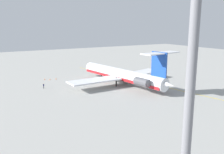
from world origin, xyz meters
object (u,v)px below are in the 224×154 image
object	(u,v)px
safety_cone_wingtip	(50,79)
main_jetliner	(124,75)
ground_crew_near_tail	(107,69)
light_mast	(188,118)
ground_crew_near_nose	(44,85)
safety_cone_nose	(56,79)
safety_cone_tail	(45,79)

from	to	relation	value
safety_cone_wingtip	main_jetliner	bearing A→B (deg)	-136.01
ground_crew_near_tail	light_mast	distance (m)	100.53
ground_crew_near_nose	light_mast	xyz separation A→B (m)	(-72.57, 8.28, 14.31)
ground_crew_near_tail	safety_cone_nose	xyz separation A→B (m)	(-5.16, 26.53, -0.83)
main_jetliner	safety_cone_nose	distance (m)	29.02
ground_crew_near_tail	main_jetliner	bearing A→B (deg)	-124.25
ground_crew_near_tail	light_mast	xyz separation A→B (m)	(-89.70, 43.07, 14.30)
safety_cone_nose	safety_cone_wingtip	size ratio (longest dim) A/B	1.00
ground_crew_near_nose	safety_cone_nose	xyz separation A→B (m)	(11.98, -8.26, -0.83)
safety_cone_nose	light_mast	world-z (taller)	light_mast
ground_crew_near_nose	safety_cone_nose	distance (m)	14.57
ground_crew_near_tail	safety_cone_wingtip	xyz separation A→B (m)	(-5.18, 29.06, -0.83)
ground_crew_near_tail	safety_cone_wingtip	bearing A→B (deg)	172.04
safety_cone_tail	light_mast	world-z (taller)	light_mast
safety_cone_wingtip	light_mast	distance (m)	87.01
safety_cone_wingtip	safety_cone_tail	xyz separation A→B (m)	(1.24, 1.81, 0.00)
ground_crew_near_nose	main_jetliner	bearing A→B (deg)	73.94
ground_crew_near_tail	light_mast	world-z (taller)	light_mast
main_jetliner	ground_crew_near_nose	xyz separation A→B (m)	(9.99, 26.91, -2.64)
ground_crew_near_nose	ground_crew_near_tail	world-z (taller)	ground_crew_near_tail
main_jetliner	safety_cone_wingtip	size ratio (longest dim) A/B	85.58
safety_cone_nose	light_mast	bearing A→B (deg)	168.93
safety_cone_wingtip	safety_cone_nose	bearing A→B (deg)	-89.55
light_mast	safety_cone_nose	bearing A→B (deg)	-11.07
safety_cone_tail	safety_cone_nose	bearing A→B (deg)	-105.78
ground_crew_near_tail	safety_cone_tail	size ratio (longest dim) A/B	3.19
ground_crew_near_nose	safety_cone_tail	world-z (taller)	ground_crew_near_nose
main_jetliner	light_mast	world-z (taller)	light_mast
safety_cone_nose	safety_cone_tail	xyz separation A→B (m)	(1.22, 4.33, 0.00)
main_jetliner	safety_cone_nose	bearing A→B (deg)	32.21
safety_cone_tail	light_mast	distance (m)	87.95
safety_cone_nose	light_mast	distance (m)	87.47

